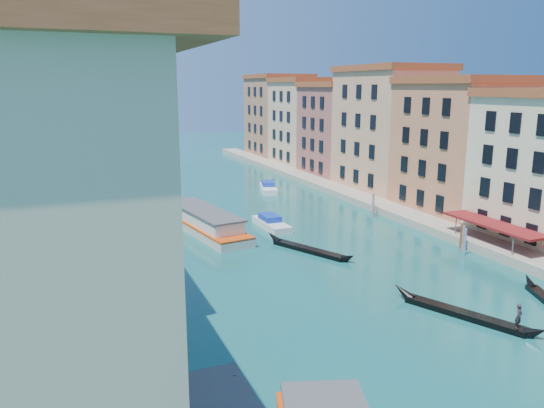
{
  "coord_description": "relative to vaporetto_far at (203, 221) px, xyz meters",
  "views": [
    {
      "loc": [
        -20.79,
        -3.77,
        17.66
      ],
      "look_at": [
        -0.55,
        46.93,
        5.5
      ],
      "focal_mm": 35.0,
      "sensor_mm": 36.0,
      "label": 1
    }
  ],
  "objects": [
    {
      "name": "vaporetto_far",
      "position": [
        0.0,
        0.0,
        0.0
      ],
      "size": [
        7.29,
        19.4,
        2.82
      ],
      "rotation": [
        0.0,
        0.0,
        0.16
      ],
      "color": "silver",
      "rests_on": "ground"
    },
    {
      "name": "motorboat_far",
      "position": [
        16.88,
        21.03,
        -0.64
      ],
      "size": [
        4.49,
        8.14,
        1.61
      ],
      "rotation": [
        0.0,
        0.0,
        -0.28
      ],
      "color": "white",
      "rests_on": "ground"
    },
    {
      "name": "gondola_fore",
      "position": [
        12.49,
        -32.17,
        -0.84
      ],
      "size": [
        6.18,
        11.89,
        2.53
      ],
      "rotation": [
        0.0,
        0.0,
        0.43
      ],
      "color": "black",
      "rests_on": "ground"
    },
    {
      "name": "right_bank_palazzos",
      "position": [
        35.07,
        6.39,
        8.48
      ],
      "size": [
        12.8,
        128.4,
        21.0
      ],
      "color": "#AD4C48",
      "rests_on": "ground"
    },
    {
      "name": "left_bank_palazzos",
      "position": [
        -20.93,
        6.07,
        8.44
      ],
      "size": [
        12.8,
        128.4,
        21.0
      ],
      "color": "tan",
      "rests_on": "ground"
    },
    {
      "name": "quay",
      "position": [
        27.07,
        6.39,
        -0.77
      ],
      "size": [
        4.0,
        140.0,
        1.0
      ],
      "primitive_type": "cube",
      "color": "#A79F87",
      "rests_on": "ground"
    },
    {
      "name": "gondola_far",
      "position": [
        8.37,
        -12.34,
        -0.91
      ],
      "size": [
        6.15,
        11.68,
        1.77
      ],
      "rotation": [
        0.0,
        0.0,
        0.44
      ],
      "color": "black",
      "rests_on": "ground"
    },
    {
      "name": "motorboat_mid",
      "position": [
        8.42,
        -1.57,
        -0.65
      ],
      "size": [
        2.61,
        7.71,
        1.58
      ],
      "rotation": [
        0.0,
        0.0,
        0.03
      ],
      "color": "silver",
      "rests_on": "ground"
    }
  ]
}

